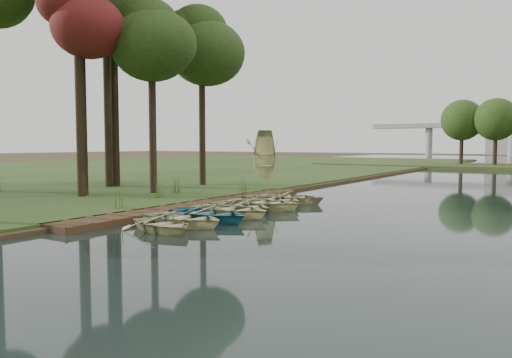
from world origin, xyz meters
The scene contains 21 objects.
ground centered at (0.00, 0.00, 0.00)m, with size 300.00×300.00×0.00m, color #3D2F1D.
boardwalk centered at (-1.60, 0.00, 0.15)m, with size 1.60×16.00×0.30m, color #3B2817.
far_trees centered at (4.67, 50.00, 6.43)m, with size 45.60×5.60×8.80m.
building_b centered at (-5.00, 145.00, 6.00)m, with size 8.00×8.00×12.00m, color #A5A5A0.
rowboat_0 centered at (1.29, -5.71, 0.36)m, with size 2.14×3.00×0.62m, color #C3C08D.
rowboat_1 centered at (1.15, -4.50, 0.41)m, with size 2.46×3.45×0.71m, color #C3C08D.
rowboat_2 centered at (1.27, -3.13, 0.42)m, with size 2.52×3.53×0.73m, color #2C6E7A.
rowboat_3 centered at (1.26, -1.80, 0.43)m, with size 2.62×3.68×0.76m, color #C3C08D.
rowboat_4 centered at (0.84, -0.34, 0.40)m, with size 2.41×3.37×0.70m, color #C3C08D.
rowboat_5 centered at (1.20, 0.85, 0.43)m, with size 2.65×3.72×0.77m, color #C3C08D.
rowboat_6 centered at (0.78, 2.54, 0.42)m, with size 2.52×3.53×0.73m, color #C3C08D.
rowboat_7 centered at (1.10, 3.71, 0.41)m, with size 2.50×3.50×0.73m, color #C3C08D.
stored_rowboat centered at (-4.66, 10.57, 0.68)m, with size 2.63×3.68×0.76m, color #C3C08D.
tree_2 centered at (-8.71, -1.20, 9.43)m, with size 3.94×3.94×10.95m.
tree_3 centered at (-12.23, 3.70, 10.57)m, with size 5.17×5.17×12.56m.
tree_4 centered at (-6.83, 2.20, 8.75)m, with size 4.54×4.54×10.45m.
tree_6 centered at (-8.00, 8.07, 9.64)m, with size 4.87×4.87×11.48m.
reeds_0 centered at (-3.20, -3.54, 0.84)m, with size 0.60×0.60×1.07m, color #3F661E.
reeds_1 centered at (-4.88, 0.56, 0.84)m, with size 0.60×0.60×1.08m, color #3F661E.
reeds_2 centered at (-5.71, 2.90, 0.81)m, with size 0.60×0.60×1.02m, color #3F661E.
reeds_3 centered at (-2.60, 5.04, 0.81)m, with size 0.60×0.60×1.03m, color #3F661E.
Camera 1 is at (13.11, -18.28, 3.03)m, focal length 35.00 mm.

